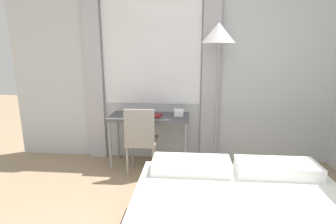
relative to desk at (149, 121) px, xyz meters
name	(u,v)px	position (x,y,z in m)	size (l,w,h in m)	color
wall_back_with_window	(181,69)	(0.43, 0.32, 0.69)	(5.18, 0.13, 2.70)	silver
desk	(149,121)	(0.00, 0.00, 0.00)	(1.10, 0.48, 0.74)	#4C4C51
desk_chair	(141,137)	(-0.07, -0.27, -0.15)	(0.40, 0.40, 0.91)	gray
standing_lamp	(218,42)	(0.90, 0.00, 1.06)	(0.43, 0.43, 1.96)	#4C4C51
telephone	(179,113)	(0.41, 0.03, 0.12)	(0.14, 0.14, 0.10)	white
book	(151,115)	(0.03, -0.04, 0.09)	(0.30, 0.22, 0.02)	maroon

